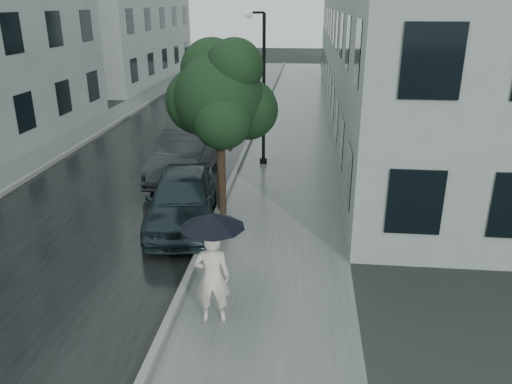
# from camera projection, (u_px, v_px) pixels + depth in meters

# --- Properties ---
(ground) EXTENTS (120.00, 120.00, 0.00)m
(ground) POSITION_uv_depth(u_px,v_px,m) (258.00, 293.00, 10.41)
(ground) COLOR black
(ground) RESTS_ON ground
(sidewalk) EXTENTS (3.50, 60.00, 0.01)m
(sidewalk) POSITION_uv_depth(u_px,v_px,m) (291.00, 143.00, 21.54)
(sidewalk) COLOR slate
(sidewalk) RESTS_ON ground
(kerb_near) EXTENTS (0.15, 60.00, 0.15)m
(kerb_near) POSITION_uv_depth(u_px,v_px,m) (250.00, 140.00, 21.69)
(kerb_near) COLOR slate
(kerb_near) RESTS_ON ground
(asphalt_road) EXTENTS (6.85, 60.00, 0.00)m
(asphalt_road) POSITION_uv_depth(u_px,v_px,m) (171.00, 140.00, 22.06)
(asphalt_road) COLOR black
(asphalt_road) RESTS_ON ground
(kerb_far) EXTENTS (0.15, 60.00, 0.15)m
(kerb_far) POSITION_uv_depth(u_px,v_px,m) (95.00, 136.00, 22.37)
(kerb_far) COLOR slate
(kerb_far) RESTS_ON ground
(sidewalk_far) EXTENTS (1.70, 60.00, 0.01)m
(sidewalk_far) POSITION_uv_depth(u_px,v_px,m) (75.00, 137.00, 22.48)
(sidewalk_far) COLOR #4C5451
(sidewalk_far) RESTS_ON ground
(building_near) EXTENTS (7.02, 36.00, 9.00)m
(building_near) POSITION_uv_depth(u_px,v_px,m) (397.00, 26.00, 26.41)
(building_near) COLOR gray
(building_near) RESTS_ON ground
(building_far_b) EXTENTS (7.02, 18.00, 8.00)m
(building_far_b) POSITION_uv_depth(u_px,v_px,m) (118.00, 26.00, 38.20)
(building_far_b) COLOR gray
(building_far_b) RESTS_ON ground
(pedestrian) EXTENTS (0.72, 0.52, 1.83)m
(pedestrian) POSITION_uv_depth(u_px,v_px,m) (212.00, 277.00, 9.23)
(pedestrian) COLOR beige
(pedestrian) RESTS_ON sidewalk
(umbrella) EXTENTS (1.54, 1.54, 1.34)m
(umbrella) POSITION_uv_depth(u_px,v_px,m) (212.00, 220.00, 8.81)
(umbrella) COLOR black
(umbrella) RESTS_ON ground
(street_tree) EXTENTS (3.10, 2.82, 4.89)m
(street_tree) POSITION_uv_depth(u_px,v_px,m) (220.00, 95.00, 13.27)
(street_tree) COLOR #332619
(street_tree) RESTS_ON ground
(lamp_post) EXTENTS (0.83, 0.45, 5.48)m
(lamp_post) POSITION_uv_depth(u_px,v_px,m) (260.00, 80.00, 17.71)
(lamp_post) COLOR black
(lamp_post) RESTS_ON ground
(car_near) EXTENTS (2.43, 4.65, 1.51)m
(car_near) POSITION_uv_depth(u_px,v_px,m) (182.00, 198.00, 13.43)
(car_near) COLOR #19272B
(car_near) RESTS_ON ground
(car_far) EXTENTS (1.79, 4.81, 1.57)m
(car_far) POSITION_uv_depth(u_px,v_px,m) (186.00, 154.00, 17.20)
(car_far) COLOR #232528
(car_far) RESTS_ON ground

